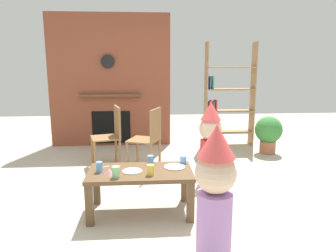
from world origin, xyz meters
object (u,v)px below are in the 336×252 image
Objects in this scene: paper_cup_far_left at (99,167)px; paper_cup_far_right at (183,160)px; potted_plant_tall at (268,132)px; coffee_table at (140,178)px; child_with_cone_hat at (215,194)px; birthday_cake_slice at (109,171)px; dining_chair_left at (111,133)px; bookshelf at (226,100)px; paper_cup_center at (116,172)px; paper_cup_near_left at (150,170)px; dining_chair_middle at (150,135)px; paper_plate_rear at (175,167)px; paper_plate_front at (132,171)px; child_in_pink at (210,140)px; paper_cup_near_right at (151,160)px.

paper_cup_far_left is 0.90m from paper_cup_far_right.
paper_cup_far_left is 3.29m from potted_plant_tall.
child_with_cone_hat is (0.56, -0.93, 0.21)m from coffee_table.
dining_chair_left is (-0.14, 1.65, 0.03)m from birthday_cake_slice.
child_with_cone_hat is at bearing -44.37° from birthday_cake_slice.
bookshelf is 3.37m from paper_cup_center.
paper_cup_near_left is 0.12× the size of dining_chair_middle.
dining_chair_left is (-0.80, 1.49, 0.05)m from paper_plate_rear.
coffee_table is at bearing 17.85° from paper_plate_front.
paper_cup_far_left is at bearing -173.79° from paper_plate_rear.
paper_cup_far_right is 1.18m from dining_chair_middle.
paper_cup_far_left is 0.10× the size of child_in_pink.
dining_chair_middle is at bearing 142.70° from dining_chair_left.
paper_plate_rear is 2.20× the size of birthday_cake_slice.
dining_chair_left is at bearing 112.04° from paper_cup_near_right.
paper_plate_front is (0.15, 0.15, -0.05)m from paper_cup_center.
paper_cup_center reaches higher than paper_cup_far_left.
paper_cup_near_right is 0.50m from birthday_cake_slice.
paper_cup_far_right is 0.44× the size of paper_plate_front.
potted_plant_tall is at bearing 46.82° from paper_cup_near_left.
paper_cup_near_left is 0.33m from paper_cup_center.
potted_plant_tall is (1.69, 1.85, -0.13)m from paper_cup_far_right.
paper_plate_front is 0.22× the size of dining_chair_left.
child_with_cone_hat reaches higher than birthday_cake_slice.
bookshelf reaches higher than paper_cup_near_left.
bookshelf is at bearing -115.08° from dining_chair_middle.
paper_cup_near_right is at bearing -4.13° from child_in_pink.
paper_cup_near_left is at bearing 111.28° from dining_chair_middle.
paper_plate_rear is 0.34× the size of potted_plant_tall.
paper_cup_near_left is 0.41m from birthday_cake_slice.
birthday_cake_slice is 0.11× the size of dining_chair_middle.
coffee_table is 0.12m from paper_plate_front.
potted_plant_tall is at bearing 38.80° from paper_cup_far_left.
bookshelf is 3.74m from child_with_cone_hat.
child_with_cone_hat is (0.64, -0.91, 0.13)m from paper_plate_front.
paper_cup_center is (-0.23, -0.18, 0.13)m from coffee_table.
paper_cup_near_right is 0.56m from paper_cup_far_left.
paper_plate_front is 0.24m from birthday_cake_slice.
potted_plant_tall is at bearing -177.86° from child_in_pink.
paper_cup_far_left is at bearing 15.37° from child_with_cone_hat.
birthday_cake_slice is (0.10, -0.08, -0.02)m from paper_cup_far_left.
paper_cup_center is at bearing -132.14° from paper_cup_near_right.
birthday_cake_slice is at bearing 173.09° from paper_cup_near_left.
paper_plate_front is (-0.19, -0.22, -0.04)m from paper_cup_near_right.
paper_cup_far_left is 0.48× the size of paper_plate_rear.
child_with_cone_hat is at bearing -43.68° from paper_cup_far_left.
paper_cup_near_left is 0.10× the size of child_in_pink.
paper_cup_near_right reaches higher than paper_cup_far_right.
paper_plate_rear is 0.24× the size of dining_chair_middle.
paper_plate_rear is at bearing 39.32° from paper_cup_near_left.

